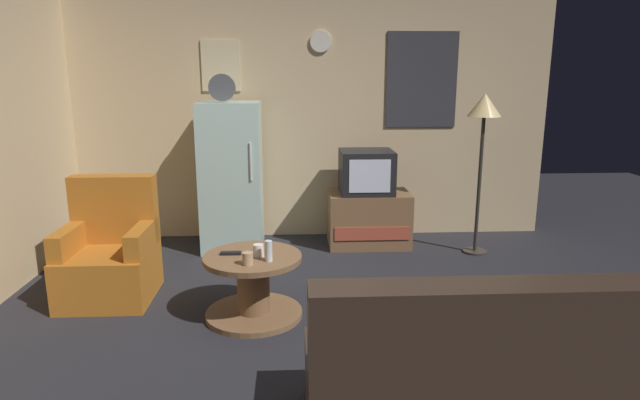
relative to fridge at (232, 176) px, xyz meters
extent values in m
plane|color=#232328|center=(0.81, -1.98, -0.75)|extent=(12.00, 12.00, 0.00)
cube|color=#D1B284|center=(0.81, 0.47, 0.53)|extent=(5.20, 0.10, 2.57)
cube|color=#333338|center=(2.01, 0.41, 0.95)|extent=(0.76, 0.02, 1.00)
cube|color=beige|center=(-0.12, 0.41, 1.10)|extent=(0.40, 0.02, 0.52)
cylinder|color=silver|center=(0.93, 0.41, 1.34)|extent=(0.22, 0.03, 0.22)
cube|color=silver|center=(0.00, 0.00, 0.00)|extent=(0.60, 0.60, 1.50)
cylinder|color=silver|center=(0.22, -0.30, 0.20)|extent=(0.02, 0.02, 0.36)
cylinder|color=#4C4C51|center=(-0.05, -0.08, 0.89)|extent=(0.26, 0.04, 0.26)
cube|color=brown|center=(1.41, 0.02, -0.47)|extent=(0.84, 0.52, 0.57)
cube|color=#AD4733|center=(1.41, -0.24, -0.56)|extent=(0.76, 0.01, 0.14)
cube|color=black|center=(1.38, 0.02, 0.03)|extent=(0.54, 0.50, 0.44)
cube|color=silver|center=(1.38, -0.23, 0.03)|extent=(0.41, 0.01, 0.33)
cylinder|color=#332D28|center=(2.46, -0.29, -0.74)|extent=(0.24, 0.24, 0.02)
cylinder|color=#332D28|center=(2.46, -0.29, -0.05)|extent=(0.04, 0.04, 1.40)
cone|color=#F2D18C|center=(2.46, -0.29, 0.73)|extent=(0.32, 0.32, 0.22)
cylinder|color=brown|center=(0.32, -1.66, -0.73)|extent=(0.72, 0.72, 0.04)
cylinder|color=brown|center=(0.32, -1.66, -0.52)|extent=(0.24, 0.24, 0.44)
cylinder|color=brown|center=(0.32, -1.66, -0.30)|extent=(0.72, 0.72, 0.04)
cylinder|color=silver|center=(0.45, -1.79, -0.20)|extent=(0.05, 0.05, 0.15)
cylinder|color=silver|center=(0.37, -1.68, -0.23)|extent=(0.08, 0.08, 0.09)
cylinder|color=tan|center=(0.30, -1.86, -0.23)|extent=(0.08, 0.08, 0.09)
cube|color=black|center=(0.16, -1.63, -0.27)|extent=(0.15, 0.04, 0.02)
cube|color=#B2661E|center=(-0.85, -1.28, -0.55)|extent=(0.68, 0.68, 0.40)
cube|color=#B2661E|center=(-0.85, -1.02, -0.07)|extent=(0.68, 0.16, 0.56)
cube|color=#B2661E|center=(-1.13, -1.28, -0.25)|extent=(0.12, 0.60, 0.20)
cube|color=#B2661E|center=(-0.57, -1.28, -0.25)|extent=(0.12, 0.60, 0.20)
cube|color=#38281E|center=(1.53, -3.06, -0.55)|extent=(1.70, 0.80, 0.40)
cube|color=#38281E|center=(1.53, -3.36, -0.09)|extent=(1.70, 0.20, 0.52)
camera|label=1|loc=(0.62, -5.38, 1.01)|focal=30.03mm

